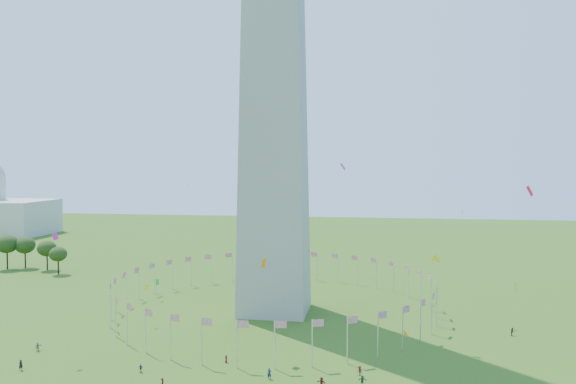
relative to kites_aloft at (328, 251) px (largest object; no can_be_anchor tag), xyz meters
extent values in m
cylinder|color=silver|center=(24.51, 25.11, -15.21)|extent=(0.24, 0.24, 9.00)
cylinder|color=silver|center=(23.90, 32.06, -15.21)|extent=(0.24, 0.24, 9.00)
cylinder|color=silver|center=(22.10, 38.79, -15.21)|extent=(0.24, 0.24, 9.00)
cylinder|color=silver|center=(19.15, 45.11, -15.21)|extent=(0.24, 0.24, 9.00)
cylinder|color=silver|center=(15.15, 50.82, -15.21)|extent=(0.24, 0.24, 9.00)
cylinder|color=silver|center=(10.22, 55.75, -15.21)|extent=(0.24, 0.24, 9.00)
cylinder|color=silver|center=(4.51, 59.75, -15.21)|extent=(0.24, 0.24, 9.00)
cylinder|color=silver|center=(-1.81, 62.70, -15.21)|extent=(0.24, 0.24, 9.00)
cylinder|color=silver|center=(-8.55, 64.50, -15.21)|extent=(0.24, 0.24, 9.00)
cylinder|color=silver|center=(-15.49, 65.11, -15.21)|extent=(0.24, 0.24, 9.00)
cylinder|color=silver|center=(-22.44, 64.50, -15.21)|extent=(0.24, 0.24, 9.00)
cylinder|color=silver|center=(-29.17, 62.70, -15.21)|extent=(0.24, 0.24, 9.00)
cylinder|color=silver|center=(-35.49, 59.75, -15.21)|extent=(0.24, 0.24, 9.00)
cylinder|color=silver|center=(-41.20, 55.75, -15.21)|extent=(0.24, 0.24, 9.00)
cylinder|color=silver|center=(-46.13, 50.82, -15.21)|extent=(0.24, 0.24, 9.00)
cylinder|color=silver|center=(-50.13, 45.11, -15.21)|extent=(0.24, 0.24, 9.00)
cylinder|color=silver|center=(-53.08, 38.79, -15.21)|extent=(0.24, 0.24, 9.00)
cylinder|color=silver|center=(-54.88, 32.06, -15.21)|extent=(0.24, 0.24, 9.00)
cylinder|color=silver|center=(-55.49, 25.11, -15.21)|extent=(0.24, 0.24, 9.00)
cylinder|color=silver|center=(-54.88, 18.16, -15.21)|extent=(0.24, 0.24, 9.00)
cylinder|color=silver|center=(-53.08, 11.43, -15.21)|extent=(0.24, 0.24, 9.00)
cylinder|color=silver|center=(-50.13, 5.11, -15.21)|extent=(0.24, 0.24, 9.00)
cylinder|color=silver|center=(-46.13, -0.60, -15.21)|extent=(0.24, 0.24, 9.00)
cylinder|color=silver|center=(-41.20, -5.53, -15.21)|extent=(0.24, 0.24, 9.00)
cylinder|color=silver|center=(-35.49, -9.53, -15.21)|extent=(0.24, 0.24, 9.00)
cylinder|color=silver|center=(-29.17, -12.48, -15.21)|extent=(0.24, 0.24, 9.00)
cylinder|color=silver|center=(-22.44, -14.28, -15.21)|extent=(0.24, 0.24, 9.00)
cylinder|color=silver|center=(-15.49, -14.89, -15.21)|extent=(0.24, 0.24, 9.00)
cylinder|color=silver|center=(-8.55, -14.28, -15.21)|extent=(0.24, 0.24, 9.00)
cylinder|color=silver|center=(-1.81, -12.48, -15.21)|extent=(0.24, 0.24, 9.00)
cylinder|color=silver|center=(4.51, -9.53, -15.21)|extent=(0.24, 0.24, 9.00)
cylinder|color=silver|center=(10.22, -5.53, -15.21)|extent=(0.24, 0.24, 9.00)
cylinder|color=silver|center=(15.15, -0.60, -15.21)|extent=(0.24, 0.24, 9.00)
cylinder|color=silver|center=(19.15, 5.11, -15.21)|extent=(0.24, 0.24, 9.00)
cylinder|color=silver|center=(22.10, 11.43, -15.21)|extent=(0.24, 0.24, 9.00)
cylinder|color=silver|center=(23.90, 18.16, -15.21)|extent=(0.24, 0.24, 9.00)
imported|color=maroon|center=(-18.23, -12.41, -18.99)|extent=(0.79, 0.86, 1.45)
imported|color=#53131A|center=(6.95, -15.19, -18.82)|extent=(1.29, 1.26, 1.78)
imported|color=#55131A|center=(-25.89, -25.30, -18.93)|extent=(0.63, 1.04, 1.56)
imported|color=black|center=(-54.30, -21.86, -18.73)|extent=(0.80, 0.86, 1.97)
imported|color=#571318|center=(0.73, -21.55, -18.81)|extent=(1.82, 1.26, 1.80)
imported|color=#361B53|center=(-32.22, -19.55, -18.95)|extent=(0.93, 0.62, 1.52)
imported|color=gray|center=(-57.42, -11.72, -18.82)|extent=(1.17, 1.79, 1.78)
imported|color=#1C2342|center=(-8.63, -19.16, -18.72)|extent=(0.83, 0.66, 1.98)
imported|color=#1A412B|center=(7.50, -19.20, -18.91)|extent=(1.52, 0.75, 1.59)
imported|color=black|center=(39.51, 13.11, -18.82)|extent=(0.91, 1.03, 1.78)
plane|color=yellow|center=(22.00, 4.32, -1.67)|extent=(2.01, 1.55, 2.41)
plane|color=red|center=(34.17, -18.37, 13.58)|extent=(1.74, 1.33, 1.95)
plane|color=#CC2699|center=(-53.06, -11.82, 3.56)|extent=(0.27, 1.64, 1.65)
plane|color=green|center=(-42.20, 37.80, 12.00)|extent=(0.31, 1.59, 1.60)
plane|color=yellow|center=(-43.12, 9.40, -11.08)|extent=(1.19, 0.55, 1.31)
plane|color=#CC2699|center=(2.90, 2.18, 17.32)|extent=(1.84, 0.90, 1.62)
plane|color=white|center=(30.57, 26.79, 6.06)|extent=(0.43, 1.15, 1.23)
plane|color=orange|center=(30.10, -27.57, -0.25)|extent=(0.72, 1.64, 1.66)
plane|color=orange|center=(15.46, -5.19, -14.71)|extent=(1.20, 1.39, 1.47)
plane|color=orange|center=(-12.07, -6.71, -1.57)|extent=(1.49, 1.78, 1.93)
plane|color=green|center=(-49.49, 31.79, -14.71)|extent=(0.23, 1.82, 1.80)
ellipsoid|color=#324F1A|center=(-119.51, 66.73, -13.68)|extent=(7.72, 7.72, 12.06)
ellipsoid|color=#324F1A|center=(-114.37, 69.52, -14.16)|extent=(7.10, 7.10, 11.10)
ellipsoid|color=#324F1A|center=(-104.50, 67.32, -14.58)|extent=(6.57, 6.57, 10.26)
ellipsoid|color=#324F1A|center=(-96.30, 60.73, -15.09)|extent=(5.92, 5.92, 9.25)
camera|label=1|loc=(9.07, -113.85, 18.17)|focal=35.00mm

